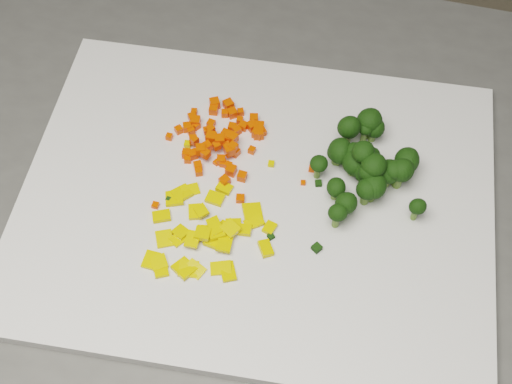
{
  "coord_description": "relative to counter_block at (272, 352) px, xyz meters",
  "views": [
    {
      "loc": [
        -0.02,
        0.2,
        1.55
      ],
      "look_at": [
        0.0,
        0.6,
        0.92
      ],
      "focal_mm": 50.0,
      "sensor_mm": 36.0,
      "label": 1
    }
  ],
  "objects": [
    {
      "name": "counter_block",
      "position": [
        0.0,
        0.0,
        0.0
      ],
      "size": [
        1.21,
        1.0,
        0.9
      ],
      "primitive_type": "cube",
      "rotation": [
        0.0,
        0.0,
        -0.31
      ],
      "color": "#4D4D4A",
      "rests_on": "ground"
    },
    {
      "name": "cutting_board",
      "position": [
        -0.02,
        0.0,
        0.46
      ],
      "size": [
        0.57,
        0.49,
        0.01
      ],
      "primitive_type": "cube",
      "rotation": [
        0.0,
        0.0,
        -0.22
      ],
      "color": "silver",
      "rests_on": "counter_block"
    },
    {
      "name": "carrot_pile",
      "position": [
        -0.07,
        0.07,
        0.48
      ],
      "size": [
        0.11,
        0.11,
        0.03
      ],
      "primitive_type": null,
      "color": "#F03302",
      "rests_on": "cutting_board"
    },
    {
      "name": "pepper_pile",
      "position": [
        -0.07,
        -0.04,
        0.47
      ],
      "size": [
        0.13,
        0.13,
        0.02
      ],
      "primitive_type": null,
      "color": "gold",
      "rests_on": "cutting_board"
    },
    {
      "name": "broccoli_pile",
      "position": [
        0.1,
        0.02,
        0.49
      ],
      "size": [
        0.13,
        0.13,
        0.06
      ],
      "primitive_type": null,
      "color": "black",
      "rests_on": "cutting_board"
    },
    {
      "name": "carrot_cube_0",
      "position": [
        -0.09,
        0.1,
        0.47
      ],
      "size": [
        0.01,
        0.01,
        0.01
      ],
      "primitive_type": "cube",
      "rotation": [
        0.0,
        0.0,
        1.45
      ],
      "color": "#F03302",
      "rests_on": "carrot_pile"
    },
    {
      "name": "carrot_cube_1",
      "position": [
        -0.07,
        0.12,
        0.47
      ],
      "size": [
        0.01,
        0.01,
        0.01
      ],
      "primitive_type": "cube",
      "rotation": [
        0.0,
        0.0,
        1.39
      ],
      "color": "#F03302",
      "rests_on": "carrot_pile"
    },
    {
      "name": "carrot_cube_2",
      "position": [
        -0.09,
        0.06,
        0.47
      ],
      "size": [
        0.01,
        0.01,
        0.01
      ],
      "primitive_type": "cube",
      "rotation": [
        0.0,
        0.0,
        0.28
      ],
      "color": "#F03302",
      "rests_on": "carrot_pile"
    },
    {
      "name": "carrot_cube_3",
      "position": [
        -0.05,
        0.11,
        0.47
      ],
      "size": [
        0.01,
        0.01,
        0.01
      ],
      "primitive_type": "cube",
      "rotation": [
        0.0,
        0.0,
        0.33
      ],
      "color": "#F03302",
      "rests_on": "carrot_pile"
    },
    {
      "name": "carrot_cube_4",
      "position": [
        -0.06,
        0.07,
        0.48
      ],
      "size": [
        0.01,
        0.01,
        0.01
      ],
      "primitive_type": "cube",
      "rotation": [
        0.0,
        0.0,
        3.14
      ],
      "color": "#F03302",
      "rests_on": "carrot_pile"
    },
    {
      "name": "carrot_cube_5",
      "position": [
        -0.02,
        0.08,
        0.47
      ],
      "size": [
        0.01,
        0.01,
        0.01
      ],
      "primitive_type": "cube",
      "rotation": [
        0.0,
        0.0,
        1.57
      ],
      "color": "#F03302",
      "rests_on": "carrot_pile"
    },
    {
      "name": "carrot_cube_6",
      "position": [
        -0.08,
        0.04,
        0.47
      ],
      "size": [
        0.01,
        0.01,
        0.01
      ],
      "primitive_type": "cube",
      "rotation": [
        0.0,
        0.0,
        0.09
      ],
      "color": "#F03302",
      "rests_on": "carrot_pile"
    },
    {
      "name": "carrot_cube_7",
      "position": [
        -0.05,
        0.06,
        0.47
      ],
      "size": [
        0.01,
        0.01,
        0.01
      ],
      "primitive_type": "cube",
      "rotation": [
        0.0,
        0.0,
        0.14
      ],
      "color": "#F03302",
      "rests_on": "carrot_pile"
    },
    {
      "name": "carrot_cube_8",
      "position": [
        -0.05,
        0.13,
        0.47
      ],
      "size": [
        0.01,
        0.01,
        0.01
      ],
      "primitive_type": "cube",
      "rotation": [
        0.0,
        0.0,
        3.06
      ],
      "color": "#F03302",
      "rests_on": "carrot_pile"
    },
    {
      "name": "carrot_cube_9",
      "position": [
        -0.1,
        0.05,
        0.47
      ],
      "size": [
        0.01,
        0.01,
        0.01
      ],
      "primitive_type": "cube",
      "rotation": [
        0.0,
        0.0,
        1.47
      ],
      "color": "#F03302",
      "rests_on": "carrot_pile"
    },
    {
      "name": "carrot_cube_10",
      "position": [
        -0.05,
        0.07,
        0.48
      ],
      "size": [
        0.01,
        0.01,
        0.01
      ],
      "primitive_type": "cube",
      "rotation": [
        0.0,
        0.0,
        0.9
      ],
      "color": "#F03302",
      "rests_on": "carrot_pile"
    },
    {
      "name": "carrot_cube_11",
      "position": [
        -0.02,
        0.08,
        0.47
      ],
      "size": [
        0.02,
        0.02,
        0.01
      ],
      "primitive_type": "cube",
      "rotation": [
        0.0,
        0.0,
        2.59
      ],
      "color": "#F03302",
      "rests_on": "carrot_pile"
    },
    {
      "name": "carrot_cube_12",
      "position": [
        -0.05,
        0.04,
        0.47
      ],
      "size": [
        0.01,
        0.01,
        0.01
      ],
      "primitive_type": "cube",
      "rotation": [
        0.0,
        0.0,
        2.66
      ],
      "color": "#F03302",
      "rests_on": "carrot_pile"
    },
    {
      "name": "carrot_cube_13",
      "position": [
        -0.02,
        0.09,
        0.47
      ],
      "size": [
        0.01,
        0.01,
        0.01
      ],
      "primitive_type": "cube",
      "rotation": [
        0.0,
        0.0,
        1.62
      ],
      "color": "#F03302",
      "rests_on": "carrot_pile"
    },
    {
      "name": "carrot_cube_14",
      "position": [
        -0.06,
        0.06,
        0.48
      ],
      "size": [
        0.01,
        0.01,
        0.01
      ],
      "primitive_type": "cube",
      "rotation": [
        0.0,
        0.0,
        0.41
      ],
      "color": "#F03302",
      "rests_on": "carrot_pile"
    },
    {
      "name": "carrot_cube_15",
      "position": [
        -0.1,
        0.1,
        0.47
      ],
      "size": [
        0.01,
        0.01,
        0.01
      ],
      "primitive_type": "cube",
      "rotation": [
        0.0,
        0.0,
        0.08
      ],
      "color": "#F03302",
      "rests_on": "carrot_pile"
    },
    {
      "name": "carrot_cube_16",
      "position": [
        -0.04,
        0.1,
        0.47
      ],
      "size": [
        0.01,
        0.01,
        0.01
      ],
      "primitive_type": "cube",
      "rotation": [
        0.0,
        0.0,
        2.9
      ],
      "color": "#F03302",
      "rests_on": "carrot_pile"
    },
    {
      "name": "carrot_cube_17",
      "position": [
        -0.04,
        0.09,
        0.47
      ],
      "size": [
        0.01,
        0.01,
        0.01
      ],
      "primitive_type": "cube",
      "rotation": [
        0.0,
        0.0,
        0.58
      ],
      "color": "#F03302",
      "rests_on": "carrot_pile"
    },
    {
      "name": "carrot_cube_18",
      "position": [
        -0.07,
        0.07,
        0.48
      ],
      "size": [
        0.01,
        0.01,
        0.01
      ],
      "primitive_type": "cube",
      "rotation": [
        0.0,
        0.0,
        1.27
      ],
      "color": "#F03302",
      "rests_on": "carrot_pile"
    },
    {
      "name": "carrot_cube_19",
      "position": [
        -0.12,
        0.09,
        0.47
      ],
      "size": [
        0.01,
        0.01,
        0.01
      ],
      "primitive_type": "cube",
      "rotation": [
        0.0,
        0.0,
        2.8
      ],
      "color": "#F03302",
      "rests_on": "carrot_pile"
    },
    {
      "name": "carrot_cube_20",
      "position": [
        -0.05,
        0.08,
        0.48
      ],
      "size": [
        0.01,
        0.01,
        0.01
      ],
      "primitive_type": "cube",
      "rotation": [
        0.0,
        0.0,
        2.85
      ],
      "color": "#F03302",
      "rests_on": "carrot_pile"
    },
    {
      "name": "carrot_cube_21",
      "position": [
        -0.07,
        0.09,
        0.47
      ],
      "size": [
        0.01,
        0.01,
        0.01
      ],
      "primitive_type": "cube",
      "rotation": [
        0.0,
        0.0,
        0.88
      ],
      "color": "#F03302",
      "rests_on": "carrot_pile"
    },
    {
      "name": "carrot_cube_22",
      "position": [
        -0.03,
        0.06,
        0.47
      ],
      "size": [
        0.01,
        0.01,
        0.01
      ],
      "primitive_type": "cube",
      "rotation": [
        0.0,
        0.0,
        1.06
      ],
      "color": "#F03302",
      "rests_on": "carrot_pile"
    },
    {
      "name": "carrot_cube_23",
      "position": [
        -0.05,
        0.04,
        0.47
      ],
      "size": [
        0.01,
        0.01,
        0.01
      ],
      "primitive_type": "cube",
      "rotation": [
        0.0,
        0.0,
        2.73
      ],
      "color": "#F03302",
      "rests_on": "carrot_pile"
    },
    {
      "name": "carrot_cube_24",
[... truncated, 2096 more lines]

